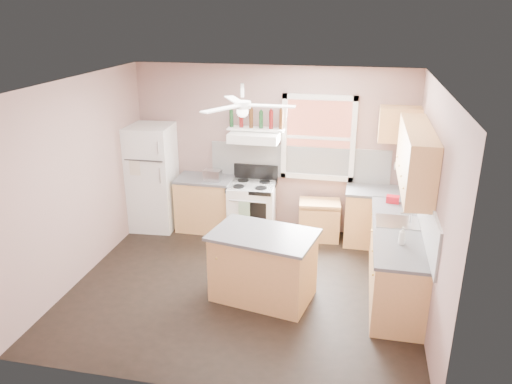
% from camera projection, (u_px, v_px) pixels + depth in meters
% --- Properties ---
extents(floor, '(4.50, 4.50, 0.00)m').
position_uv_depth(floor, '(244.00, 286.00, 6.73)').
color(floor, black).
rests_on(floor, ground).
extents(ceiling, '(4.50, 4.50, 0.00)m').
position_uv_depth(ceiling, '(242.00, 83.00, 5.79)').
color(ceiling, white).
rests_on(ceiling, ground).
extents(wall_back, '(4.50, 0.05, 2.70)m').
position_uv_depth(wall_back, '(272.00, 150.00, 8.11)').
color(wall_back, '#8B6B63').
rests_on(wall_back, ground).
extents(wall_right, '(0.05, 4.00, 2.70)m').
position_uv_depth(wall_right, '(433.00, 206.00, 5.82)').
color(wall_right, '#8B6B63').
rests_on(wall_right, ground).
extents(wall_left, '(0.05, 4.00, 2.70)m').
position_uv_depth(wall_left, '(79.00, 180.00, 6.70)').
color(wall_left, '#8B6B63').
rests_on(wall_left, ground).
extents(backsplash_back, '(2.90, 0.03, 0.55)m').
position_uv_depth(backsplash_back, '(299.00, 162.00, 8.05)').
color(backsplash_back, white).
rests_on(backsplash_back, wall_back).
extents(backsplash_right, '(0.03, 2.60, 0.55)m').
position_uv_depth(backsplash_right, '(425.00, 210.00, 6.16)').
color(backsplash_right, white).
rests_on(backsplash_right, wall_right).
extents(window_view, '(1.00, 0.02, 1.20)m').
position_uv_depth(window_view, '(318.00, 138.00, 7.84)').
color(window_view, brown).
rests_on(window_view, wall_back).
extents(window_frame, '(1.16, 0.07, 1.36)m').
position_uv_depth(window_frame, '(318.00, 138.00, 7.82)').
color(window_frame, white).
rests_on(window_frame, wall_back).
extents(refrigerator, '(0.79, 0.77, 1.75)m').
position_uv_depth(refrigerator, '(151.00, 177.00, 8.27)').
color(refrigerator, white).
rests_on(refrigerator, floor).
extents(base_cabinet_left, '(0.90, 0.60, 0.86)m').
position_uv_depth(base_cabinet_left, '(206.00, 204.00, 8.34)').
color(base_cabinet_left, tan).
rests_on(base_cabinet_left, floor).
extents(counter_left, '(0.92, 0.62, 0.04)m').
position_uv_depth(counter_left, '(205.00, 179.00, 8.18)').
color(counter_left, '#4D4D50').
rests_on(counter_left, base_cabinet_left).
extents(toaster, '(0.29, 0.18, 0.18)m').
position_uv_depth(toaster, '(213.00, 175.00, 8.01)').
color(toaster, silver).
rests_on(toaster, counter_left).
extents(stove, '(0.78, 0.69, 0.86)m').
position_uv_depth(stove, '(252.00, 209.00, 8.13)').
color(stove, white).
rests_on(stove, floor).
extents(range_hood, '(0.78, 0.50, 0.14)m').
position_uv_depth(range_hood, '(254.00, 137.00, 7.81)').
color(range_hood, white).
rests_on(range_hood, wall_back).
extents(bottle_shelf, '(0.90, 0.26, 0.03)m').
position_uv_depth(bottle_shelf, '(256.00, 129.00, 7.89)').
color(bottle_shelf, white).
rests_on(bottle_shelf, range_hood).
extents(cart, '(0.68, 0.49, 0.64)m').
position_uv_depth(cart, '(319.00, 220.00, 8.00)').
color(cart, tan).
rests_on(cart, floor).
extents(base_cabinet_corner, '(1.00, 0.60, 0.86)m').
position_uv_depth(base_cabinet_corner, '(377.00, 218.00, 7.80)').
color(base_cabinet_corner, tan).
rests_on(base_cabinet_corner, floor).
extents(base_cabinet_right, '(0.60, 2.20, 0.86)m').
position_uv_depth(base_cabinet_right, '(395.00, 261.00, 6.48)').
color(base_cabinet_right, tan).
rests_on(base_cabinet_right, floor).
extents(counter_corner, '(1.02, 0.62, 0.04)m').
position_uv_depth(counter_corner, '(380.00, 191.00, 7.64)').
color(counter_corner, '#4D4D50').
rests_on(counter_corner, base_cabinet_corner).
extents(counter_right, '(0.62, 2.22, 0.04)m').
position_uv_depth(counter_right, '(398.00, 230.00, 6.32)').
color(counter_right, '#4D4D50').
rests_on(counter_right, base_cabinet_right).
extents(sink, '(0.55, 0.45, 0.03)m').
position_uv_depth(sink, '(397.00, 222.00, 6.50)').
color(sink, silver).
rests_on(sink, counter_right).
extents(faucet, '(0.03, 0.03, 0.14)m').
position_uv_depth(faucet, '(410.00, 218.00, 6.44)').
color(faucet, silver).
rests_on(faucet, sink).
extents(upper_cabinet_right, '(0.33, 1.80, 0.76)m').
position_uv_depth(upper_cabinet_right, '(416.00, 158.00, 6.16)').
color(upper_cabinet_right, tan).
rests_on(upper_cabinet_right, wall_right).
extents(upper_cabinet_corner, '(0.60, 0.33, 0.52)m').
position_uv_depth(upper_cabinet_corner, '(400.00, 125.00, 7.37)').
color(upper_cabinet_corner, tan).
rests_on(upper_cabinet_corner, wall_back).
extents(paper_towel, '(0.26, 0.12, 0.12)m').
position_uv_depth(paper_towel, '(403.00, 166.00, 7.60)').
color(paper_towel, white).
rests_on(paper_towel, wall_back).
extents(island, '(1.33, 0.98, 0.86)m').
position_uv_depth(island, '(263.00, 267.00, 6.34)').
color(island, tan).
rests_on(island, floor).
extents(island_top, '(1.41, 1.07, 0.04)m').
position_uv_depth(island_top, '(264.00, 235.00, 6.18)').
color(island_top, '#4D4D50').
rests_on(island_top, island).
extents(ceiling_fan_hub, '(0.20, 0.20, 0.08)m').
position_uv_depth(ceiling_fan_hub, '(242.00, 105.00, 5.87)').
color(ceiling_fan_hub, white).
rests_on(ceiling_fan_hub, ceiling).
extents(soap_bottle, '(0.11, 0.11, 0.22)m').
position_uv_depth(soap_bottle, '(402.00, 236.00, 5.85)').
color(soap_bottle, silver).
rests_on(soap_bottle, counter_right).
extents(red_caddy, '(0.19, 0.14, 0.10)m').
position_uv_depth(red_caddy, '(393.00, 199.00, 7.13)').
color(red_caddy, red).
rests_on(red_caddy, counter_right).
extents(wine_bottles, '(0.86, 0.06, 0.31)m').
position_uv_depth(wine_bottles, '(257.00, 119.00, 7.83)').
color(wine_bottles, '#143819').
rests_on(wine_bottles, bottle_shelf).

